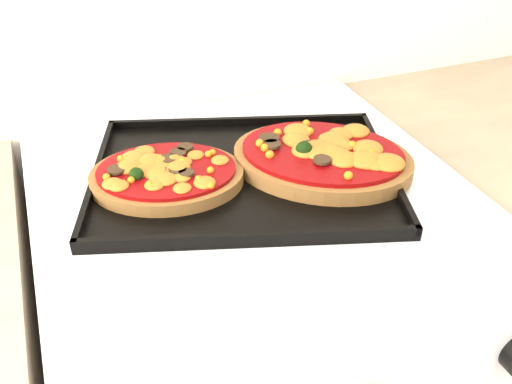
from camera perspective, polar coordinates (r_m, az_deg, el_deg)
name	(u,v)px	position (r m, az deg, el deg)	size (l,w,h in m)	color
baking_tray	(243,172)	(0.81, -1.29, 1.97)	(0.42, 0.31, 0.02)	black
pizza_left	(167,174)	(0.79, -8.93, 1.82)	(0.21, 0.16, 0.03)	brown
pizza_right	(322,156)	(0.82, 6.63, 3.58)	(0.26, 0.19, 0.04)	brown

